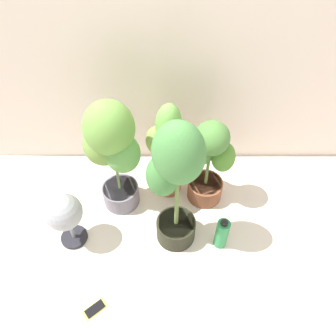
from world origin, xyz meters
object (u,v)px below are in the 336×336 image
object	(u,v)px
nutrient_bottle	(222,234)
floor_fan	(65,214)
potted_plant_center	(175,181)
potted_plant_back_right	(210,161)
cell_phone	(95,309)
potted_plant_back_center	(170,148)
potted_plant_back_left	(113,149)

from	to	relation	value
nutrient_bottle	floor_fan	bearing A→B (deg)	177.74
potted_plant_center	floor_fan	xyz separation A→B (m)	(-0.69, -0.03, -0.29)
potted_plant_back_right	cell_phone	size ratio (longest dim) A/B	4.58
potted_plant_back_right	floor_fan	distance (m)	1.01
cell_phone	nutrient_bottle	bearing A→B (deg)	-99.71
potted_plant_back_center	potted_plant_center	world-z (taller)	potted_plant_center
potted_plant_back_left	floor_fan	xyz separation A→B (m)	(-0.30, -0.32, -0.25)
potted_plant_back_center	potted_plant_back_right	size ratio (longest dim) A/B	1.13
potted_plant_back_right	nutrient_bottle	size ratio (longest dim) A/B	2.64
cell_phone	floor_fan	bearing A→B (deg)	-14.41
floor_fan	nutrient_bottle	size ratio (longest dim) A/B	1.62
potted_plant_back_center	potted_plant_back_left	xyz separation A→B (m)	(-0.36, -0.11, 0.10)
potted_plant_center	cell_phone	world-z (taller)	potted_plant_center
potted_plant_back_center	nutrient_bottle	xyz separation A→B (m)	(0.35, -0.47, -0.32)
potted_plant_back_right	potted_plant_center	world-z (taller)	potted_plant_center
potted_plant_back_center	nutrient_bottle	bearing A→B (deg)	-53.89
potted_plant_back_center	potted_plant_center	bearing A→B (deg)	-85.94
potted_plant_back_left	nutrient_bottle	distance (m)	0.90
cell_phone	floor_fan	xyz separation A→B (m)	(-0.21, 0.48, 0.30)
potted_plant_back_left	nutrient_bottle	xyz separation A→B (m)	(0.71, -0.36, -0.42)
potted_plant_center	nutrient_bottle	bearing A→B (deg)	-11.85
floor_fan	nutrient_bottle	xyz separation A→B (m)	(1.00, -0.04, -0.17)
potted_plant_back_right	potted_plant_back_left	size ratio (longest dim) A/B	0.78
potted_plant_back_right	potted_plant_back_left	bearing A→B (deg)	-175.76
potted_plant_center	floor_fan	size ratio (longest dim) A/B	2.31
potted_plant_back_center	potted_plant_back_left	size ratio (longest dim) A/B	0.88
potted_plant_back_right	potted_plant_center	xyz separation A→B (m)	(-0.25, -0.34, 0.21)
potted_plant_back_right	floor_fan	xyz separation A→B (m)	(-0.93, -0.37, -0.09)
cell_phone	floor_fan	distance (m)	0.60
cell_phone	potted_plant_center	bearing A→B (deg)	-81.85
potted_plant_back_left	floor_fan	world-z (taller)	potted_plant_back_left
potted_plant_back_right	potted_plant_back_left	world-z (taller)	potted_plant_back_left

